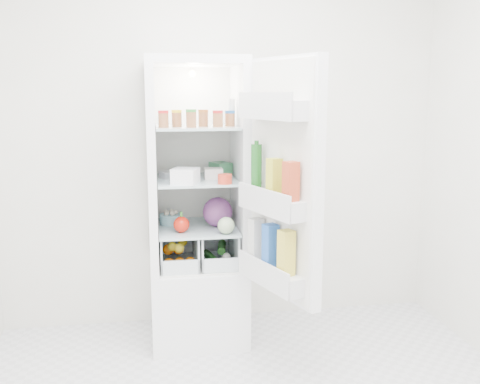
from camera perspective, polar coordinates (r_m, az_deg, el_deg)
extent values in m
cube|color=silver|center=(3.66, -1.98, 6.03)|extent=(3.00, 0.02, 2.60)
cube|color=white|center=(3.60, -4.49, -11.31)|extent=(0.60, 0.60, 0.50)
cube|color=white|center=(3.35, -4.87, 13.72)|extent=(0.60, 0.60, 0.05)
cube|color=white|center=(3.65, -5.06, 3.21)|extent=(0.60, 0.05, 1.25)
cube|color=white|center=(3.36, -9.38, 2.50)|extent=(0.05, 0.60, 1.25)
cube|color=white|center=(3.41, -0.08, 2.74)|extent=(0.05, 0.60, 1.25)
cube|color=white|center=(3.62, -5.02, 3.15)|extent=(0.50, 0.01, 1.25)
sphere|color=white|center=(3.55, -5.13, 12.48)|extent=(0.05, 0.05, 0.05)
cube|color=#AAC2C7|center=(3.42, -4.57, -3.82)|extent=(0.49, 0.53, 0.01)
cube|color=#AAC2C7|center=(3.36, -4.65, 1.31)|extent=(0.49, 0.53, 0.02)
cube|color=#AAC2C7|center=(3.32, -4.73, 6.93)|extent=(0.49, 0.53, 0.02)
cylinder|color=#B21919|center=(3.18, -8.17, 7.60)|extent=(0.06, 0.06, 0.08)
cylinder|color=gold|center=(3.23, -6.76, 7.68)|extent=(0.06, 0.06, 0.08)
cylinder|color=#267226|center=(3.15, -5.23, 7.64)|extent=(0.06, 0.06, 0.08)
cylinder|color=brown|center=(3.26, -3.94, 7.75)|extent=(0.06, 0.06, 0.08)
cylinder|color=#B21919|center=(3.20, -2.38, 7.72)|extent=(0.06, 0.06, 0.08)
cylinder|color=#194C8C|center=(3.26, -1.08, 7.78)|extent=(0.06, 0.06, 0.08)
cylinder|color=white|center=(3.31, -0.96, 8.49)|extent=(0.06, 0.06, 0.16)
cube|color=white|center=(3.17, -5.85, 1.71)|extent=(0.18, 0.18, 0.09)
cube|color=white|center=(3.35, -2.86, 2.00)|extent=(0.11, 0.11, 0.06)
cylinder|color=red|center=(3.15, -1.63, 1.39)|extent=(0.11, 0.11, 0.06)
cube|color=silver|center=(3.40, -6.97, 1.87)|extent=(0.20, 0.17, 0.04)
cube|color=#418F5B|center=(3.52, -2.10, 2.53)|extent=(0.15, 0.17, 0.08)
sphere|color=#5D205A|center=(3.40, -2.41, -2.14)|extent=(0.19, 0.19, 0.19)
sphere|color=red|center=(3.28, -6.27, -3.47)|extent=(0.10, 0.10, 0.10)
cylinder|color=#8CC3D0|center=(3.50, -7.41, -2.88)|extent=(0.18, 0.18, 0.06)
sphere|color=#A3BC8D|center=(3.23, -1.50, -3.59)|extent=(0.10, 0.10, 0.10)
sphere|color=orange|center=(3.35, -7.57, -7.58)|extent=(0.07, 0.07, 0.07)
sphere|color=orange|center=(3.35, -6.45, -7.54)|extent=(0.07, 0.07, 0.07)
sphere|color=orange|center=(3.36, -5.33, -7.50)|extent=(0.07, 0.07, 0.07)
sphere|color=orange|center=(3.45, -7.66, -6.10)|extent=(0.07, 0.07, 0.07)
sphere|color=orange|center=(3.45, -6.57, -6.06)|extent=(0.07, 0.07, 0.07)
sphere|color=yellow|center=(3.38, -7.22, -5.81)|extent=(0.06, 0.06, 0.06)
sphere|color=yellow|center=(3.49, -6.14, -5.26)|extent=(0.06, 0.06, 0.06)
sphere|color=yellow|center=(3.35, -6.50, -5.97)|extent=(0.06, 0.06, 0.06)
cylinder|color=#204F1A|center=(3.49, -3.16, -6.96)|extent=(0.09, 0.21, 0.05)
cylinder|color=#204F1A|center=(3.53, -1.96, -5.89)|extent=(0.08, 0.21, 0.05)
sphere|color=white|center=(3.38, -2.26, -7.54)|extent=(0.05, 0.05, 0.05)
sphere|color=white|center=(3.39, -1.46, -6.91)|extent=(0.05, 0.05, 0.05)
cube|color=white|center=(2.89, 4.85, 1.30)|extent=(0.27, 0.58, 1.30)
cube|color=white|center=(2.87, 4.27, 1.24)|extent=(0.20, 0.53, 1.26)
cube|color=silver|center=(2.80, 3.52, 8.75)|extent=(0.28, 0.51, 0.10)
cube|color=silver|center=(2.86, 3.41, -1.31)|extent=(0.28, 0.51, 0.10)
cube|color=silver|center=(2.97, 3.32, -8.89)|extent=(0.28, 0.51, 0.10)
sphere|color=olive|center=(2.70, 4.85, 9.94)|extent=(0.05, 0.05, 0.05)
sphere|color=olive|center=(2.76, 3.90, 9.96)|extent=(0.05, 0.05, 0.05)
sphere|color=olive|center=(2.83, 2.99, 9.99)|extent=(0.05, 0.05, 0.05)
sphere|color=olive|center=(2.90, 2.12, 10.00)|extent=(0.05, 0.05, 0.05)
sphere|color=olive|center=(2.97, 1.29, 10.02)|extent=(0.05, 0.05, 0.05)
cylinder|color=#17521A|center=(2.95, 1.76, 2.62)|extent=(0.06, 0.06, 0.26)
cube|color=gold|center=(2.81, 3.68, 1.57)|extent=(0.08, 0.08, 0.20)
cube|color=#C04021|center=(2.68, 5.44, 1.14)|extent=(0.08, 0.08, 0.20)
cube|color=silver|center=(3.04, 1.72, -5.07)|extent=(0.09, 0.09, 0.24)
cube|color=blue|center=(2.91, 3.27, -5.75)|extent=(0.09, 0.09, 0.24)
cube|color=yellow|center=(2.80, 4.95, -6.49)|extent=(0.09, 0.09, 0.24)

